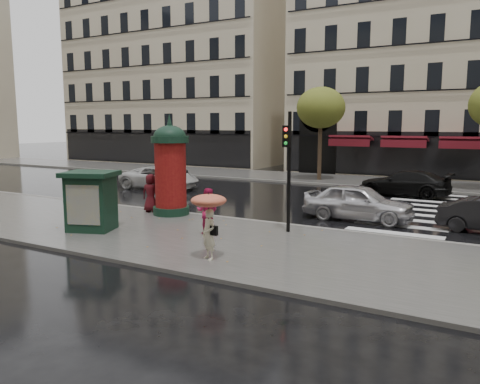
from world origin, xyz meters
The scene contains 19 objects.
ground centered at (0.00, 0.00, 0.00)m, with size 160.00×160.00×0.00m, color black.
near_sidewalk centered at (0.00, -0.50, 0.06)m, with size 90.00×7.00×0.12m, color #474744.
far_sidewalk centered at (0.00, 19.00, 0.06)m, with size 90.00×6.00×0.12m, color #474744.
near_kerb centered at (0.00, 3.00, 0.07)m, with size 90.00×0.25×0.14m, color slate.
far_kerb centered at (0.00, 16.00, 0.07)m, with size 90.00×0.25×0.14m, color slate.
zebra_crossing centered at (6.00, 9.60, 0.01)m, with size 3.60×11.75×0.01m, color silver.
bldg_far_corner centered at (6.00, 30.00, 11.31)m, with size 26.00×14.00×22.90m.
bldg_far_left centered at (-22.00, 30.00, 11.31)m, with size 24.00×14.00×22.90m.
tree_far_left centered at (-2.00, 18.00, 5.17)m, with size 3.40×3.40×6.64m.
woman_umbrella centered at (2.07, -2.63, 1.44)m, with size 1.04×1.04×2.00m.
woman_red centered at (0.27, 0.02, 0.96)m, with size 0.81×0.63×1.68m, color #B51646.
man_burgundy centered at (-4.34, 2.40, 0.98)m, with size 0.84×0.55×1.72m, color #430D13.
morris_column centered at (-3.20, 2.40, 2.22)m, with size 1.63×1.63×4.38m.
traffic_light centered at (2.66, 1.71, 2.77)m, with size 0.28×0.41×4.38m.
newsstand centered at (-3.84, -1.56, 1.25)m, with size 2.25×2.08×2.20m.
car_silver centered at (4.18, 5.68, 0.78)m, with size 1.84×4.58×1.56m, color silver.
car_white centered at (-9.42, 9.30, 0.71)m, with size 2.34×5.08×1.41m, color silver.
car_black centered at (4.61, 13.75, 0.73)m, with size 2.04×5.02×1.46m, color black.
car_far_silver centered at (-11.24, 11.56, 0.70)m, with size 1.66×4.13×1.41m, color #B2B3B7.
Camera 1 is at (9.39, -13.77, 4.04)m, focal length 35.00 mm.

